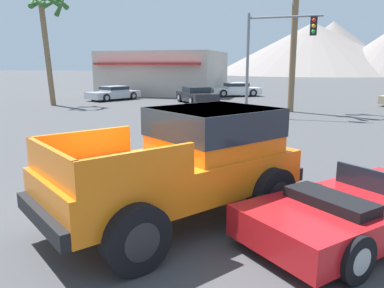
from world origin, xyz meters
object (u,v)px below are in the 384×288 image
object	(u,v)px
parked_car_dark	(197,95)
traffic_light_main	(276,44)
palm_tree_tall	(48,19)
red_convertible_car	(356,211)
parked_car_silver	(114,93)
parked_car_white	(235,89)
orange_pickup_truck	(190,158)

from	to	relation	value
parked_car_dark	traffic_light_main	xyz separation A→B (m)	(6.07, -5.82, 3.19)
parked_car_dark	palm_tree_tall	xyz separation A→B (m)	(-9.06, -4.40, 5.11)
parked_car_dark	palm_tree_tall	bearing A→B (deg)	-11.19
red_convertible_car	parked_car_dark	bearing A→B (deg)	153.60
red_convertible_car	parked_car_silver	xyz separation A→B (m)	(-15.83, 20.64, 0.14)
palm_tree_tall	parked_car_silver	bearing A→B (deg)	68.24
red_convertible_car	traffic_light_main	size ratio (longest dim) A/B	0.77
parked_car_white	traffic_light_main	bearing A→B (deg)	169.13
parked_car_dark	parked_car_white	xyz separation A→B (m)	(1.53, 7.04, 0.00)
parked_car_dark	orange_pickup_truck	bearing A→B (deg)	69.19
red_convertible_car	parked_car_silver	world-z (taller)	parked_car_silver
parked_car_white	palm_tree_tall	bearing A→B (deg)	106.88
orange_pickup_truck	traffic_light_main	world-z (taller)	traffic_light_main
traffic_light_main	parked_car_silver	bearing A→B (deg)	154.36
traffic_light_main	orange_pickup_truck	bearing A→B (deg)	-90.67
red_convertible_car	palm_tree_tall	world-z (taller)	palm_tree_tall
orange_pickup_truck	red_convertible_car	size ratio (longest dim) A/B	1.20
parked_car_silver	palm_tree_tall	world-z (taller)	palm_tree_tall
traffic_light_main	palm_tree_tall	bearing A→B (deg)	174.64
orange_pickup_truck	parked_car_dark	world-z (taller)	orange_pickup_truck
parked_car_dark	traffic_light_main	distance (m)	9.00
red_convertible_car	orange_pickup_truck	bearing A→B (deg)	-138.31
parked_car_silver	traffic_light_main	distance (m)	14.97
parked_car_white	red_convertible_car	bearing A→B (deg)	164.51
parked_car_dark	parked_car_silver	bearing A→B (deg)	-41.15
parked_car_silver	palm_tree_tall	bearing A→B (deg)	92.13
orange_pickup_truck	traffic_light_main	bearing A→B (deg)	123.60
parked_car_dark	traffic_light_main	size ratio (longest dim) A/B	0.84
orange_pickup_truck	parked_car_dark	distance (m)	21.07
traffic_light_main	palm_tree_tall	world-z (taller)	palm_tree_tall
orange_pickup_truck	palm_tree_tall	world-z (taller)	palm_tree_tall
palm_tree_tall	orange_pickup_truck	bearing A→B (deg)	-46.58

